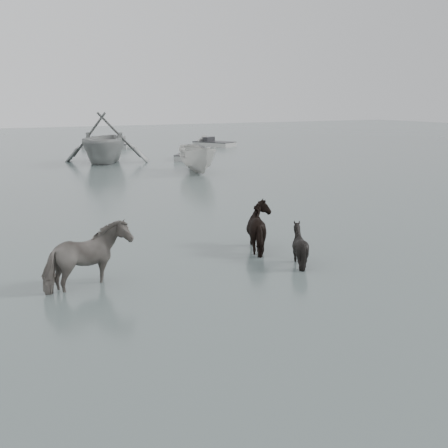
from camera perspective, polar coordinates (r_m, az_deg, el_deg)
The scene contains 9 objects.
ground at distance 13.16m, azimuth 2.59°, elevation -4.53°, with size 140.00×140.00×0.00m, color #4B5956.
pony_pinto at distance 12.02m, azimuth -13.79°, elevation -2.64°, with size 0.85×1.87×1.58m, color black.
pony_dark at distance 14.70m, azimuth 4.13°, elevation 0.25°, with size 1.46×1.25×1.47m, color black.
pony_black at distance 13.51m, azimuth 7.67°, elevation -1.61°, with size 0.94×1.06×1.16m, color black.
rowboat_trail at distance 35.55m, azimuth -12.05°, elevation 8.71°, with size 5.29×6.13×3.23m, color #A0A2A0.
boat_small at distance 30.23m, azimuth -2.71°, elevation 6.81°, with size 1.60×4.26×1.65m, color beige.
skiff_port at distance 37.35m, azimuth -3.20°, elevation 7.23°, with size 5.50×1.60×0.75m, color #A1A3A1, non-canonical shape.
skiff_mid at distance 45.94m, azimuth -11.88°, elevation 7.99°, with size 4.92×1.60×0.75m, color #969896, non-canonical shape.
skiff_star at distance 47.13m, azimuth -1.00°, elevation 8.36°, with size 4.64×1.60×0.75m, color #B3B3AE, non-canonical shape.
Camera 1 is at (-6.45, -10.80, 3.88)m, focal length 45.00 mm.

